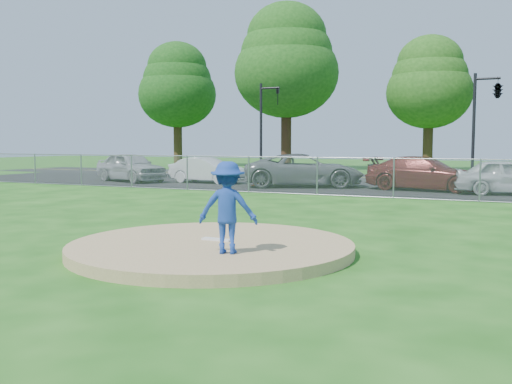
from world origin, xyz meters
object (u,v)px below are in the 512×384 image
(traffic_cone, at_px, (256,179))
(parked_car_darkred, at_px, (425,173))
(tree_center, at_px, (429,82))
(tree_far_left, at_px, (177,85))
(parked_car_white, at_px, (207,170))
(traffic_signal_left, at_px, (265,121))
(parked_car_pearl, at_px, (510,177))
(parked_car_silver, at_px, (131,167))
(pitcher, at_px, (228,208))
(tree_left, at_px, (286,60))
(parked_car_gray, at_px, (304,170))
(traffic_signal_center, at_px, (495,92))

(traffic_cone, bearing_deg, parked_car_darkred, 4.84)
(tree_center, bearing_deg, tree_far_left, -177.27)
(parked_car_white, bearing_deg, traffic_signal_left, -1.89)
(parked_car_pearl, bearing_deg, parked_car_silver, 80.54)
(traffic_cone, relative_size, parked_car_darkred, 0.13)
(pitcher, xyz_separation_m, traffic_cone, (-7.03, 16.24, -0.65))
(tree_far_left, bearing_deg, tree_left, -10.30)
(parked_car_white, bearing_deg, parked_car_darkred, -86.10)
(tree_left, height_order, traffic_signal_left, tree_left)
(parked_car_silver, bearing_deg, parked_car_white, -59.36)
(tree_far_left, bearing_deg, parked_car_white, -53.21)
(pitcher, xyz_separation_m, parked_car_white, (-10.17, 16.95, -0.32))
(parked_car_silver, relative_size, parked_car_gray, 0.82)
(parked_car_darkred, bearing_deg, traffic_cone, 102.41)
(tree_far_left, distance_m, parked_car_gray, 25.67)
(tree_center, xyz_separation_m, parked_car_white, (-8.39, -17.87, -5.80))
(parked_car_silver, bearing_deg, parked_car_darkred, -67.77)
(parked_car_pearl, bearing_deg, tree_center, 7.75)
(tree_center, height_order, parked_car_silver, tree_center)
(parked_car_darkred, bearing_deg, tree_center, 15.54)
(parked_car_silver, height_order, parked_car_pearl, parked_car_silver)
(traffic_signal_center, bearing_deg, tree_far_left, 157.04)
(pitcher, bearing_deg, tree_far_left, -72.94)
(parked_car_silver, bearing_deg, traffic_signal_center, -49.83)
(tree_far_left, height_order, parked_car_darkred, tree_far_left)
(tree_center, height_order, traffic_cone, tree_center)
(parked_car_darkred, relative_size, parked_car_pearl, 1.20)
(tree_far_left, distance_m, traffic_cone, 24.54)
(tree_center, bearing_deg, pitcher, -87.07)
(traffic_signal_center, xyz_separation_m, parked_car_white, (-13.36, -5.87, -3.94))
(pitcher, bearing_deg, traffic_signal_center, -114.86)
(parked_car_pearl, bearing_deg, tree_far_left, 46.98)
(tree_center, bearing_deg, parked_car_gray, -99.32)
(tree_far_left, xyz_separation_m, parked_car_pearl, (26.89, -17.58, -6.33))
(parked_car_silver, relative_size, parked_car_white, 1.15)
(parked_car_gray, xyz_separation_m, parked_car_pearl, (8.88, -0.42, -0.06))
(tree_left, bearing_deg, tree_center, 16.70)
(tree_left, relative_size, traffic_signal_left, 2.24)
(tree_center, xyz_separation_m, parked_car_pearl, (5.89, -18.58, -5.74))
(tree_far_left, xyz_separation_m, traffic_signal_left, (13.24, -11.00, -3.70))
(tree_left, relative_size, traffic_cone, 18.94)
(traffic_signal_left, relative_size, traffic_cone, 8.47)
(tree_center, xyz_separation_m, parked_car_darkred, (2.51, -17.92, -5.72))
(parked_car_darkred, bearing_deg, tree_left, 47.55)
(traffic_signal_center, xyz_separation_m, pitcher, (-3.19, -22.82, -3.62))
(tree_far_left, height_order, parked_car_white, tree_far_left)
(tree_left, bearing_deg, parked_car_pearl, -44.44)
(traffic_cone, xyz_separation_m, parked_car_gray, (2.27, 0.41, 0.44))
(tree_center, xyz_separation_m, traffic_signal_left, (-7.76, -12.00, -3.11))
(traffic_cone, distance_m, parked_car_pearl, 11.15)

